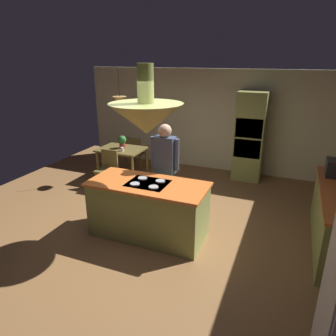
{
  "coord_description": "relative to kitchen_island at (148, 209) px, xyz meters",
  "views": [
    {
      "loc": [
        2.01,
        -4.25,
        2.82
      ],
      "look_at": [
        0.1,
        0.4,
        1.0
      ],
      "focal_mm": 33.01,
      "sensor_mm": 36.0,
      "label": 1
    }
  ],
  "objects": [
    {
      "name": "chair_by_back_wall",
      "position": [
        -1.7,
        2.76,
        0.03
      ],
      "size": [
        0.4,
        0.4,
        0.87
      ],
      "rotation": [
        0.0,
        0.0,
        3.14
      ],
      "color": "brown",
      "rests_on": "ground"
    },
    {
      "name": "dining_table",
      "position": [
        -1.7,
        2.1,
        0.19
      ],
      "size": [
        1.06,
        0.88,
        0.76
      ],
      "color": "brown",
      "rests_on": "ground"
    },
    {
      "name": "chair_facing_island",
      "position": [
        -1.7,
        1.44,
        0.03
      ],
      "size": [
        0.4,
        0.4,
        0.87
      ],
      "color": "brown",
      "rests_on": "ground"
    },
    {
      "name": "ground",
      "position": [
        0.0,
        0.2,
        -0.47
      ],
      "size": [
        8.16,
        8.16,
        0.0
      ],
      "primitive_type": "plane",
      "color": "olive"
    },
    {
      "name": "person_at_island",
      "position": [
        -0.0,
        0.7,
        0.54
      ],
      "size": [
        0.53,
        0.23,
        1.74
      ],
      "color": "tan",
      "rests_on": "ground"
    },
    {
      "name": "kitchen_island",
      "position": [
        0.0,
        0.0,
        0.0
      ],
      "size": [
        1.91,
        0.87,
        0.95
      ],
      "color": "#8C934C",
      "rests_on": "ground"
    },
    {
      "name": "potted_plant_on_table",
      "position": [
        -1.7,
        2.11,
        0.46
      ],
      "size": [
        0.2,
        0.2,
        0.3
      ],
      "color": "#99382D",
      "rests_on": "dining_table"
    },
    {
      "name": "oven_tower",
      "position": [
        1.1,
        3.24,
        0.57
      ],
      "size": [
        0.66,
        0.62,
        2.09
      ],
      "color": "#8C934C",
      "rests_on": "ground"
    },
    {
      "name": "pendant_light_over_table",
      "position": [
        -1.7,
        2.1,
        1.39
      ],
      "size": [
        0.32,
        0.32,
        0.82
      ],
      "color": "#E0B266"
    },
    {
      "name": "cup_on_table",
      "position": [
        -1.57,
        1.88,
        0.33
      ],
      "size": [
        0.07,
        0.07,
        0.09
      ],
      "primitive_type": "cylinder",
      "color": "white",
      "rests_on": "dining_table"
    },
    {
      "name": "wall_back",
      "position": [
        0.0,
        3.65,
        0.8
      ],
      "size": [
        6.8,
        0.1,
        2.55
      ],
      "primitive_type": "cube",
      "color": "beige",
      "rests_on": "ground"
    },
    {
      "name": "range_hood",
      "position": [
        0.0,
        0.0,
        1.52
      ],
      "size": [
        1.1,
        1.1,
        1.0
      ],
      "color": "#8C934C"
    }
  ]
}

